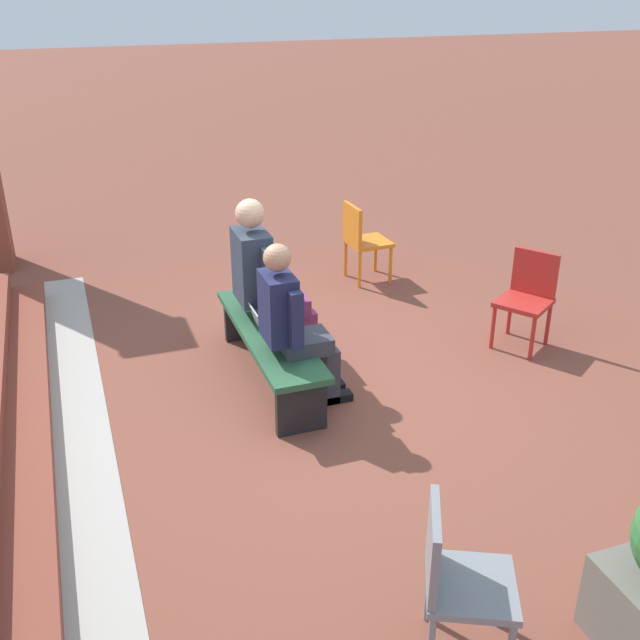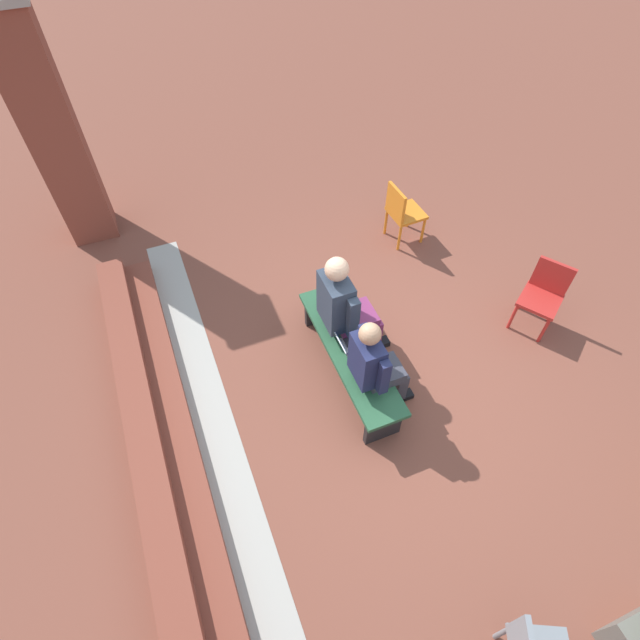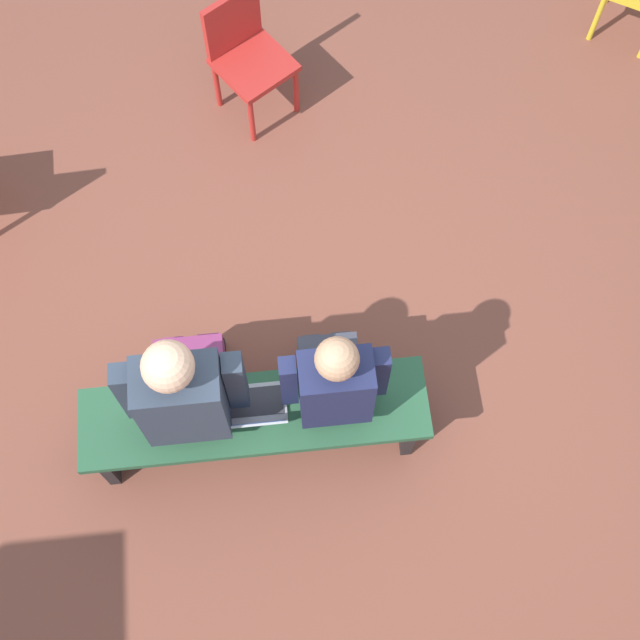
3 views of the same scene
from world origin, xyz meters
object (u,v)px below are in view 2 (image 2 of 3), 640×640
person_student (376,364)px  laptop (350,347)px  person_adult (346,306)px  plastic_chair_far_left (544,292)px  bench (350,354)px  plastic_chair_by_pillar (402,211)px

person_student → laptop: (0.40, 0.08, -0.20)m
person_adult → plastic_chair_far_left: (-0.43, -2.23, -0.27)m
bench → person_student: 0.54m
plastic_chair_far_left → laptop: bearing=87.3°
bench → person_student: person_student is taller
person_student → plastic_chair_by_pillar: 2.60m
person_adult → plastic_chair_by_pillar: person_adult is taller
person_student → plastic_chair_by_pillar: bearing=-33.9°
bench → plastic_chair_far_left: bearing=-93.0°
person_student → laptop: 0.45m
laptop → plastic_chair_by_pillar: plastic_chair_by_pillar is taller
person_student → person_adult: (0.72, -0.01, 0.05)m
person_adult → person_student: bearing=179.4°
bench → plastic_chair_by_pillar: 2.31m
person_student → plastic_chair_far_left: person_student is taller
plastic_chair_far_left → plastic_chair_by_pillar: bearing=23.0°
person_adult → plastic_chair_by_pillar: 2.05m
person_student → bench: bearing=9.0°
person_student → laptop: person_student is taller
bench → plastic_chair_far_left: (-0.12, -2.30, 0.13)m
bench → person_adult: bearing=-13.4°
person_student → plastic_chair_by_pillar: person_student is taller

